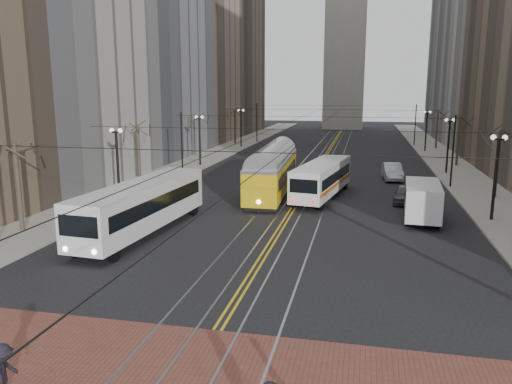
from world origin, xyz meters
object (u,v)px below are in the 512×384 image
at_px(pedestrian_d, 3,374).
at_px(rear_bus, 322,180).
at_px(sedan_grey, 405,194).
at_px(streetcar, 273,175).
at_px(cargo_van, 422,202).
at_px(transit_bus, 142,208).
at_px(sedan_silver, 392,172).

bearing_deg(pedestrian_d, rear_bus, -18.11).
distance_m(sedan_grey, pedestrian_d, 31.97).
height_order(streetcar, rear_bus, streetcar).
xyz_separation_m(rear_bus, pedestrian_d, (-6.41, -29.84, -0.54)).
bearing_deg(streetcar, cargo_van, -31.91).
height_order(transit_bus, sedan_grey, transit_bus).
bearing_deg(streetcar, sedan_silver, 40.23).
bearing_deg(transit_bus, sedan_silver, 59.30).
distance_m(sedan_silver, pedestrian_d, 41.72).
bearing_deg(cargo_van, rear_bus, 143.90).
xyz_separation_m(rear_bus, cargo_van, (7.28, -6.10, -0.17)).
height_order(streetcar, sedan_silver, streetcar).
relative_size(streetcar, sedan_grey, 3.49).
xyz_separation_m(sedan_silver, pedestrian_d, (-12.52, -39.80, 0.11)).
bearing_deg(transit_bus, cargo_van, 26.06).
bearing_deg(sedan_silver, transit_bus, -129.11).
relative_size(sedan_silver, pedestrian_d, 2.72).
bearing_deg(rear_bus, cargo_van, -30.70).
xyz_separation_m(transit_bus, cargo_van, (17.26, 6.86, -0.30)).
height_order(transit_bus, rear_bus, transit_bus).
xyz_separation_m(streetcar, pedestrian_d, (-2.15, -30.30, -0.75)).
bearing_deg(rear_bus, streetcar, -176.84).
bearing_deg(pedestrian_d, transit_bus, 5.96).
distance_m(transit_bus, rear_bus, 16.36).
height_order(sedan_grey, pedestrian_d, pedestrian_d).
distance_m(streetcar, pedestrian_d, 30.38).
xyz_separation_m(streetcar, rear_bus, (4.25, -0.46, -0.21)).
bearing_deg(sedan_silver, sedan_grey, -91.71).
xyz_separation_m(cargo_van, sedan_silver, (-1.17, 16.06, -0.48)).
relative_size(rear_bus, pedestrian_d, 6.18).
distance_m(rear_bus, sedan_silver, 11.70).
distance_m(transit_bus, pedestrian_d, 17.26).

